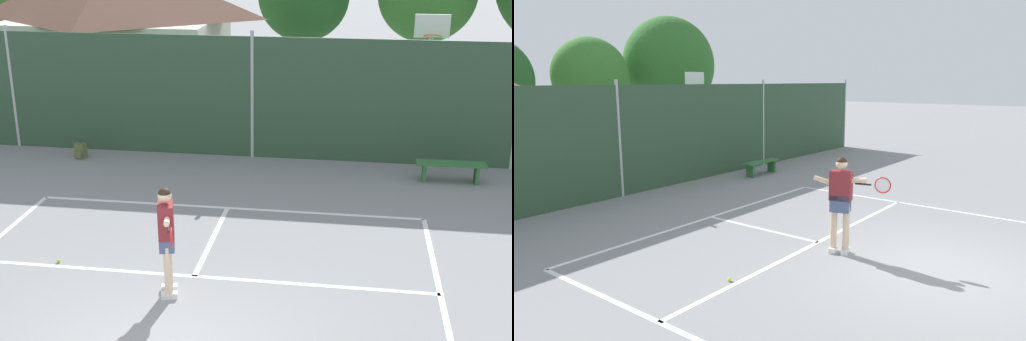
% 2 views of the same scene
% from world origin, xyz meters
% --- Properties ---
extents(court_markings, '(8.30, 11.10, 0.01)m').
position_xyz_m(court_markings, '(0.00, 0.65, 0.00)').
color(court_markings, white).
rests_on(court_markings, ground).
extents(chainlink_fence, '(26.09, 0.09, 3.28)m').
position_xyz_m(chainlink_fence, '(0.00, 9.00, 1.57)').
color(chainlink_fence, '#2D4C33').
rests_on(chainlink_fence, ground).
extents(basketball_hoop, '(0.90, 0.67, 3.55)m').
position_xyz_m(basketball_hoop, '(4.49, 10.64, 2.31)').
color(basketball_hoop, '#9E9EA3').
rests_on(basketball_hoop, ground).
extents(clubhouse_building, '(6.91, 5.41, 4.93)m').
position_xyz_m(clubhouse_building, '(-5.05, 13.52, 2.56)').
color(clubhouse_building, silver).
rests_on(clubhouse_building, ground).
extents(tennis_player, '(0.51, 1.38, 1.85)m').
position_xyz_m(tennis_player, '(-0.26, 1.83, 1.11)').
color(tennis_player, silver).
rests_on(tennis_player, ground).
extents(tennis_ball, '(0.07, 0.07, 0.07)m').
position_xyz_m(tennis_ball, '(-2.51, 2.62, 0.03)').
color(tennis_ball, '#CCE033').
rests_on(tennis_ball, ground).
extents(backpack_olive, '(0.32, 0.30, 0.46)m').
position_xyz_m(backpack_olive, '(-4.40, 8.21, 0.19)').
color(backpack_olive, '#566038').
rests_on(backpack_olive, ground).
extents(courtside_bench, '(1.60, 0.36, 0.48)m').
position_xyz_m(courtside_bench, '(4.89, 7.82, 0.36)').
color(courtside_bench, '#336B38').
rests_on(courtside_bench, ground).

